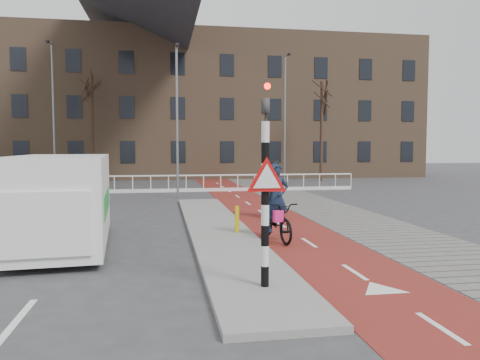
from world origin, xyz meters
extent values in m
plane|color=#38383A|center=(0.00, 0.00, 0.00)|extent=(120.00, 120.00, 0.00)
cube|color=maroon|center=(1.50, 10.00, 0.01)|extent=(2.50, 60.00, 0.01)
cube|color=slate|center=(4.30, 10.00, 0.01)|extent=(3.00, 60.00, 0.01)
cube|color=gray|center=(-0.70, 4.00, 0.06)|extent=(1.80, 16.00, 0.12)
cylinder|color=black|center=(-0.60, -2.00, 1.56)|extent=(0.14, 0.14, 2.88)
imported|color=black|center=(-0.60, -2.00, 3.40)|extent=(0.13, 0.16, 0.80)
cylinder|color=#FF0C05|center=(-0.60, -2.14, 3.58)|extent=(0.11, 0.02, 0.11)
cylinder|color=yellow|center=(-0.25, 3.25, 0.50)|extent=(0.12, 0.12, 0.76)
imported|color=black|center=(0.71, 2.45, 0.55)|extent=(1.03, 2.13, 1.07)
imported|color=#152239|center=(0.71, 2.45, 1.18)|extent=(0.74, 0.55, 1.87)
cube|color=#E72076|center=(0.63, 1.91, 0.76)|extent=(0.27, 0.20, 0.30)
imported|color=black|center=(1.66, 6.38, 0.60)|extent=(0.67, 1.99, 1.18)
imported|color=#242325|center=(1.66, 6.38, 1.17)|extent=(0.94, 0.75, 1.85)
cube|color=white|center=(-4.88, 2.47, 1.25)|extent=(2.62, 5.61, 2.18)
cube|color=green|center=(-5.98, 2.47, 1.15)|extent=(0.30, 3.48, 0.55)
cube|color=green|center=(-3.77, 2.47, 1.15)|extent=(0.30, 3.48, 0.55)
cube|color=black|center=(-4.88, 0.10, 1.65)|extent=(1.96, 0.21, 0.90)
cylinder|color=black|center=(-5.65, 0.55, 0.38)|extent=(0.33, 0.78, 0.76)
cylinder|color=black|center=(-3.80, 0.70, 0.38)|extent=(0.33, 0.78, 0.76)
cylinder|color=black|center=(-5.95, 4.25, 0.38)|extent=(0.33, 0.78, 0.76)
cylinder|color=black|center=(-4.10, 4.40, 0.38)|extent=(0.33, 0.78, 0.76)
cube|color=silver|center=(-5.00, 17.00, 0.95)|extent=(28.00, 0.08, 0.08)
cube|color=silver|center=(-5.00, 17.00, 0.10)|extent=(28.00, 0.10, 0.20)
cube|color=#7F6047|center=(-3.00, 32.00, 6.00)|extent=(46.00, 10.00, 12.00)
cylinder|color=black|center=(-7.31, 25.37, 3.92)|extent=(0.27, 0.27, 7.85)
cylinder|color=black|center=(9.52, 23.93, 3.73)|extent=(0.24, 0.24, 7.46)
cylinder|color=slate|center=(-1.58, 13.91, 3.78)|extent=(0.12, 0.12, 7.57)
cylinder|color=slate|center=(-8.91, 20.57, 4.46)|extent=(0.12, 0.12, 8.92)
cylinder|color=slate|center=(5.91, 21.10, 4.38)|extent=(0.12, 0.12, 8.77)
camera|label=1|loc=(-2.36, -9.88, 2.55)|focal=35.00mm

